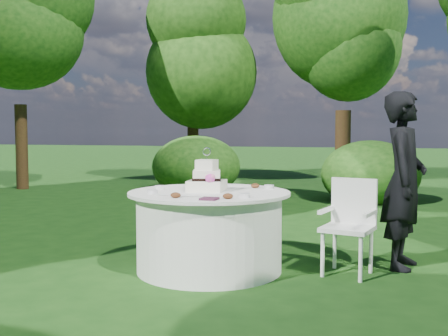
{
  "coord_description": "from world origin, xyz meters",
  "views": [
    {
      "loc": [
        1.64,
        -4.75,
        1.35
      ],
      "look_at": [
        0.15,
        0.0,
        1.0
      ],
      "focal_mm": 42.0,
      "sensor_mm": 36.0,
      "label": 1
    }
  ],
  "objects_px": {
    "cake": "(207,179)",
    "napkins": "(209,199)",
    "chair": "(350,219)",
    "guest": "(404,180)",
    "table": "(209,230)"
  },
  "relations": [
    {
      "from": "napkins",
      "to": "chair",
      "type": "xyz_separation_m",
      "value": [
        1.11,
        0.89,
        -0.26
      ]
    },
    {
      "from": "cake",
      "to": "chair",
      "type": "bearing_deg",
      "value": 11.7
    },
    {
      "from": "table",
      "to": "cake",
      "type": "height_order",
      "value": "cake"
    },
    {
      "from": "napkins",
      "to": "table",
      "type": "distance_m",
      "value": 0.73
    },
    {
      "from": "chair",
      "to": "table",
      "type": "bearing_deg",
      "value": -167.14
    },
    {
      "from": "cake",
      "to": "chair",
      "type": "height_order",
      "value": "cake"
    },
    {
      "from": "guest",
      "to": "chair",
      "type": "height_order",
      "value": "guest"
    },
    {
      "from": "guest",
      "to": "table",
      "type": "bearing_deg",
      "value": 118.13
    },
    {
      "from": "napkins",
      "to": "chair",
      "type": "bearing_deg",
      "value": 38.67
    },
    {
      "from": "table",
      "to": "cake",
      "type": "distance_m",
      "value": 0.5
    },
    {
      "from": "table",
      "to": "cake",
      "type": "relative_size",
      "value": 3.61
    },
    {
      "from": "cake",
      "to": "napkins",
      "type": "bearing_deg",
      "value": -68.93
    },
    {
      "from": "chair",
      "to": "guest",
      "type": "bearing_deg",
      "value": 36.99
    },
    {
      "from": "table",
      "to": "chair",
      "type": "relative_size",
      "value": 1.74
    },
    {
      "from": "guest",
      "to": "table",
      "type": "relative_size",
      "value": 1.11
    }
  ]
}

